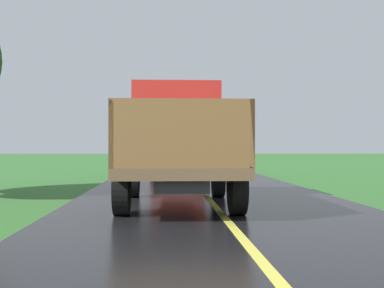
% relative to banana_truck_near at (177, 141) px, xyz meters
% --- Properties ---
extents(banana_truck_near, '(2.38, 5.82, 2.80)m').
position_rel_banana_truck_near_xyz_m(banana_truck_near, '(0.00, 0.00, 0.00)').
color(banana_truck_near, '#2D2D30').
rests_on(banana_truck_near, road_surface).
extents(banana_truck_far, '(2.38, 5.81, 2.80)m').
position_rel_banana_truck_near_xyz_m(banana_truck_far, '(0.28, 13.31, 0.01)').
color(banana_truck_far, '#2D2D30').
rests_on(banana_truck_far, road_surface).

